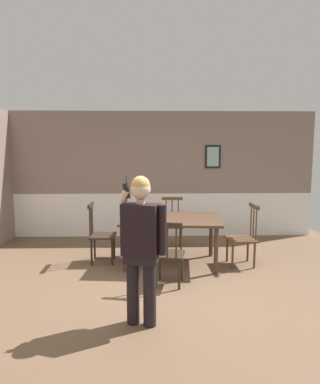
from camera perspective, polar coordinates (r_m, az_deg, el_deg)
name	(u,v)px	position (r m, az deg, el deg)	size (l,w,h in m)	color
ground_plane	(169,293)	(4.76, 1.56, -16.54)	(7.23, 7.23, 0.00)	brown
room_back_partition	(162,177)	(7.43, 0.38, 2.55)	(6.57, 0.17, 2.72)	gray
dining_table	(171,223)	(5.67, 1.87, -5.25)	(1.70, 1.22, 0.78)	#4C3323
chair_near_window	(169,254)	(4.84, 1.48, -10.33)	(0.48, 0.48, 0.94)	#2D2319
chair_by_doorway	(172,224)	(6.63, 2.08, -5.37)	(0.42, 0.42, 0.98)	#513823
chair_at_table_head	(101,234)	(5.87, -9.96, -6.99)	(0.43, 0.43, 1.02)	#2D2319
chair_opposite_corner	(243,237)	(5.82, 13.82, -7.31)	(0.46, 0.46, 1.02)	#513823
person_figure	(142,242)	(3.67, -3.12, -8.33)	(0.53, 0.32, 1.64)	black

